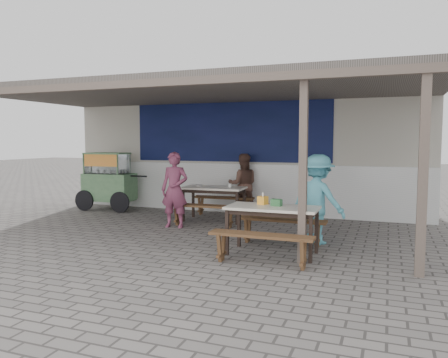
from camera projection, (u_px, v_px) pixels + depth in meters
ground at (183, 237)px, 7.98m from camera, size 60.00×60.00×0.00m
back_wall at (244, 142)px, 11.16m from camera, size 9.00×1.28×3.50m
warung_roof at (203, 92)px, 8.57m from camera, size 9.00×4.21×2.81m
table_left at (214, 191)px, 9.56m from camera, size 1.38×0.77×0.75m
bench_left_street at (203, 210)px, 8.94m from camera, size 1.45×0.35×0.45m
bench_left_wall at (223, 202)px, 10.23m from camera, size 1.45×0.35×0.45m
table_right at (272, 211)px, 6.72m from camera, size 1.40×0.71×0.75m
bench_right_street at (261, 242)px, 6.15m from camera, size 1.50×0.29×0.45m
bench_right_wall at (282, 225)px, 7.35m from camera, size 1.50×0.29×0.45m
vendor_cart at (108, 179)px, 11.09m from camera, size 1.83×0.76×1.46m
patron_street_side at (175, 190)px, 8.84m from camera, size 0.60×0.43×1.54m
patron_wall_side at (243, 184)px, 10.32m from camera, size 0.86×0.77×1.46m
patron_right_table at (318, 199)px, 7.44m from camera, size 1.13×0.91×1.53m
tissue_box at (263, 200)px, 6.93m from camera, size 0.17×0.17×0.13m
donation_box at (276, 202)px, 6.76m from camera, size 0.18×0.13×0.11m
condiment_jar at (230, 185)px, 9.52m from camera, size 0.07×0.07×0.08m
condiment_bowl at (200, 185)px, 9.66m from camera, size 0.23×0.23×0.05m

